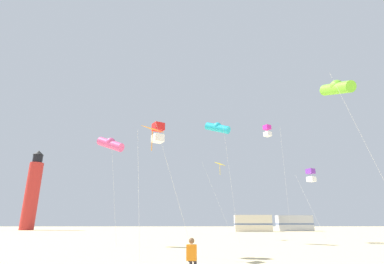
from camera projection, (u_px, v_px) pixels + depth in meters
kite_flyer_standing at (192, 254)px, 9.99m from camera, size 0.39×0.54×1.16m
kite_box_violet at (311, 175)px, 25.42m from camera, size 1.85×1.85×6.20m
kite_tube_cyan at (217, 128)px, 26.53m from camera, size 2.82×2.58×10.72m
kite_box_scarlet at (158, 133)px, 16.78m from camera, size 2.49×2.49×7.25m
kite_box_magenta at (267, 131)px, 28.74m from camera, size 2.05×2.40×10.98m
kite_diamond_gold at (220, 166)px, 30.41m from camera, size 2.84×2.55×7.79m
kite_tube_lime at (337, 88)px, 17.39m from camera, size 3.34×3.24×10.16m
kite_diamond_orange at (152, 133)px, 15.31m from camera, size 1.44×1.44×6.65m
kite_tube_rainbow at (110, 144)px, 23.12m from camera, size 2.55×1.86×8.40m
lighthouse_distant at (32, 191)px, 61.12m from camera, size 2.80×2.80×16.80m
rv_van_cream at (253, 223)px, 50.52m from camera, size 6.59×2.78×2.80m
rv_van_silver at (294, 223)px, 53.46m from camera, size 6.47×2.43×2.80m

